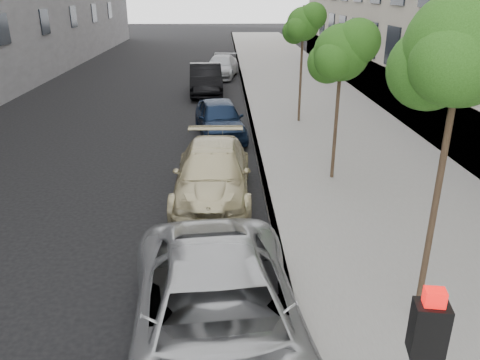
{
  "coord_description": "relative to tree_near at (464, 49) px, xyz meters",
  "views": [
    {
      "loc": [
        0.01,
        -4.81,
        5.28
      ],
      "look_at": [
        0.35,
        4.51,
        1.5
      ],
      "focal_mm": 35.0,
      "sensor_mm": 36.0,
      "label": 1
    }
  ],
  "objects": [
    {
      "name": "sedan_black",
      "position": [
        -4.17,
        19.41,
        -3.77
      ],
      "size": [
        1.91,
        4.9,
        1.59
      ],
      "primitive_type": "imported",
      "rotation": [
        0.0,
        0.0,
        0.05
      ],
      "color": "black",
      "rests_on": "ground"
    },
    {
      "name": "tree_mid",
      "position": [
        0.0,
        6.5,
        -0.82
      ],
      "size": [
        1.82,
        1.62,
        4.5
      ],
      "color": "#38281C",
      "rests_on": "sidewalk"
    },
    {
      "name": "tree_near",
      "position": [
        0.0,
        0.0,
        0.0
      ],
      "size": [
        1.86,
        1.66,
        5.34
      ],
      "color": "#38281C",
      "rests_on": "sidewalk"
    },
    {
      "name": "suv",
      "position": [
        -3.53,
        5.42,
        -3.85
      ],
      "size": [
        2.13,
        4.99,
        1.43
      ],
      "primitive_type": "imported",
      "rotation": [
        0.0,
        0.0,
        -0.03
      ],
      "color": "#BEB287",
      "rests_on": "ground"
    },
    {
      "name": "sedan_blue",
      "position": [
        -3.37,
        11.25,
        -3.85
      ],
      "size": [
        2.26,
        4.39,
        1.43
      ],
      "primitive_type": "imported",
      "rotation": [
        0.0,
        0.0,
        0.14
      ],
      "color": "#111F38",
      "rests_on": "ground"
    },
    {
      "name": "minivan",
      "position": [
        -3.33,
        -0.72,
        -3.78
      ],
      "size": [
        3.1,
        5.87,
        1.57
      ],
      "primitive_type": "imported",
      "rotation": [
        0.0,
        0.0,
        0.09
      ],
      "color": "#AAACAF",
      "rests_on": "ground"
    },
    {
      "name": "sidewalk",
      "position": [
        1.07,
        22.5,
        -4.49
      ],
      "size": [
        6.4,
        72.0,
        0.14
      ],
      "primitive_type": "cube",
      "color": "gray",
      "rests_on": "ground"
    },
    {
      "name": "sedan_rear",
      "position": [
        -3.33,
        24.76,
        -3.88
      ],
      "size": [
        2.6,
        4.91,
        1.36
      ],
      "primitive_type": "imported",
      "rotation": [
        0.0,
        0.0,
        -0.16
      ],
      "color": "#A7ABB0",
      "rests_on": "ground"
    },
    {
      "name": "curb",
      "position": [
        -2.05,
        22.5,
        -4.49
      ],
      "size": [
        0.15,
        72.0,
        0.14
      ],
      "primitive_type": "cube",
      "color": "#9E9B93",
      "rests_on": "ground"
    },
    {
      "name": "tree_far",
      "position": [
        -0.0,
        13.0,
        -0.51
      ],
      "size": [
        1.67,
        1.47,
        4.74
      ],
      "color": "#38281C",
      "rests_on": "sidewalk"
    }
  ]
}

